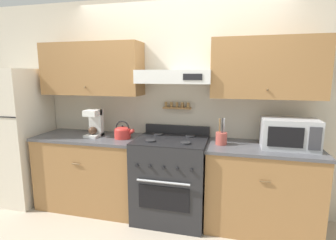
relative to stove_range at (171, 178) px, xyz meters
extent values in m
plane|color=#B2A38E|center=(0.00, -0.29, -0.47)|extent=(16.00, 16.00, 0.00)
cube|color=beige|center=(0.00, 0.37, 0.80)|extent=(5.20, 0.08, 2.55)
cube|color=olive|center=(-1.04, 0.17, 1.24)|extent=(1.25, 0.33, 0.62)
sphere|color=brown|center=(-1.04, -0.01, 1.03)|extent=(0.02, 0.02, 0.02)
cube|color=olive|center=(0.98, 0.17, 1.24)|extent=(1.13, 0.33, 0.62)
sphere|color=brown|center=(0.98, -0.01, 1.03)|extent=(0.02, 0.02, 0.02)
cube|color=silver|center=(0.00, 0.15, 1.15)|extent=(0.84, 0.37, 0.15)
cube|color=black|center=(0.24, -0.04, 1.15)|extent=(0.20, 0.01, 0.07)
cube|color=olive|center=(0.00, 0.29, 0.78)|extent=(0.34, 0.07, 0.02)
cylinder|color=olive|center=(-0.14, 0.29, 0.82)|extent=(0.03, 0.03, 0.06)
cylinder|color=olive|center=(-0.07, 0.29, 0.82)|extent=(0.03, 0.03, 0.06)
cylinder|color=olive|center=(0.00, 0.29, 0.82)|extent=(0.03, 0.03, 0.06)
cylinder|color=olive|center=(0.07, 0.29, 0.82)|extent=(0.03, 0.03, 0.06)
cylinder|color=olive|center=(0.14, 0.29, 0.82)|extent=(0.03, 0.03, 0.06)
cube|color=olive|center=(-1.04, 0.03, -0.03)|extent=(1.25, 0.61, 0.88)
cube|color=#4C4C51|center=(-1.04, 0.03, 0.42)|extent=(1.27, 0.63, 0.03)
cylinder|color=brown|center=(-1.04, -0.28, 0.18)|extent=(0.10, 0.01, 0.01)
cube|color=olive|center=(0.98, 0.03, -0.03)|extent=(1.13, 0.61, 0.88)
cube|color=#4C4C51|center=(0.98, 0.03, 0.42)|extent=(1.16, 0.63, 0.03)
cylinder|color=brown|center=(0.98, -0.28, 0.18)|extent=(0.10, 0.01, 0.01)
cube|color=#232326|center=(0.00, 0.00, -0.01)|extent=(0.80, 0.65, 0.93)
cube|color=black|center=(0.00, -0.33, -0.08)|extent=(0.54, 0.01, 0.26)
cylinder|color=#ADAFB5|center=(0.00, -0.36, 0.10)|extent=(0.56, 0.02, 0.02)
cube|color=black|center=(0.00, 0.00, 0.46)|extent=(0.80, 0.65, 0.01)
cylinder|color=#232326|center=(-0.19, -0.16, 0.47)|extent=(0.11, 0.11, 0.02)
cylinder|color=#232326|center=(0.19, -0.16, 0.47)|extent=(0.11, 0.11, 0.02)
cylinder|color=#232326|center=(-0.19, 0.16, 0.47)|extent=(0.11, 0.11, 0.02)
cylinder|color=#232326|center=(0.19, 0.16, 0.47)|extent=(0.11, 0.11, 0.02)
cylinder|color=black|center=(-0.29, -0.34, 0.25)|extent=(0.03, 0.02, 0.03)
cylinder|color=black|center=(-0.14, -0.34, 0.25)|extent=(0.03, 0.02, 0.03)
cylinder|color=black|center=(0.00, -0.34, 0.25)|extent=(0.03, 0.02, 0.03)
cylinder|color=black|center=(0.14, -0.34, 0.25)|extent=(0.03, 0.02, 0.03)
cylinder|color=black|center=(0.29, -0.34, 0.25)|extent=(0.03, 0.02, 0.03)
cube|color=#232326|center=(0.00, 0.30, 0.52)|extent=(0.80, 0.04, 0.10)
cube|color=beige|center=(-2.10, -0.01, 0.39)|extent=(0.75, 0.67, 1.72)
cylinder|color=red|center=(-0.59, 0.02, 0.49)|extent=(0.19, 0.19, 0.11)
ellipsoid|color=red|center=(-0.59, 0.02, 0.54)|extent=(0.18, 0.18, 0.06)
sphere|color=black|center=(-0.59, 0.02, 0.58)|extent=(0.02, 0.02, 0.02)
cylinder|color=red|center=(-0.50, 0.02, 0.50)|extent=(0.12, 0.04, 0.10)
torus|color=black|center=(-0.59, 0.02, 0.56)|extent=(0.17, 0.01, 0.17)
cube|color=white|center=(-0.97, 0.02, 0.45)|extent=(0.16, 0.22, 0.03)
cube|color=white|center=(-0.97, 0.09, 0.60)|extent=(0.16, 0.08, 0.33)
cube|color=white|center=(-0.97, 0.01, 0.73)|extent=(0.16, 0.18, 0.07)
ellipsoid|color=#4C3323|center=(-0.97, 0.00, 0.51)|extent=(0.10, 0.10, 0.09)
cube|color=#ADAFB5|center=(1.22, 0.04, 0.59)|extent=(0.53, 0.34, 0.31)
cube|color=black|center=(1.15, -0.14, 0.59)|extent=(0.32, 0.01, 0.20)
cube|color=#38383D|center=(1.41, -0.14, 0.59)|extent=(0.11, 0.01, 0.22)
cylinder|color=#B24C42|center=(0.55, 0.02, 0.50)|extent=(0.12, 0.12, 0.13)
cylinder|color=olive|center=(0.53, 0.01, 0.64)|extent=(0.01, 0.05, 0.16)
cylinder|color=#28282B|center=(0.55, 0.02, 0.64)|extent=(0.01, 0.04, 0.16)
cylinder|color=#B2B2B7|center=(0.57, 0.03, 0.64)|extent=(0.01, 0.03, 0.16)
camera|label=1|loc=(0.66, -2.76, 1.18)|focal=28.00mm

